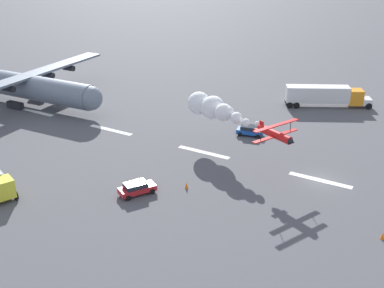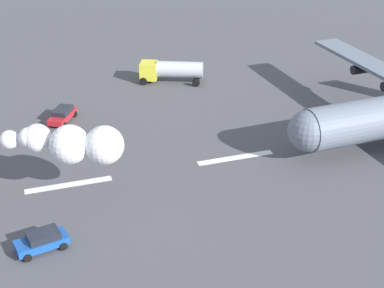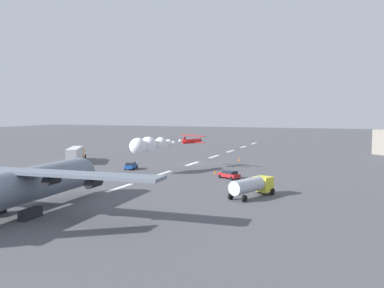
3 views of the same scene
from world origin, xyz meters
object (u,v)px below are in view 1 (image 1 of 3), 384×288
(semi_truck_orange, at_px, (325,95))
(airport_staff_sedan, at_px, (137,188))
(followme_car_yellow, at_px, (250,130))
(traffic_cone_near, at_px, (383,236))
(traffic_cone_far, at_px, (186,185))
(cargo_transport_plane, at_px, (34,87))
(stunt_biplane_red, at_px, (215,109))

(semi_truck_orange, bearing_deg, airport_staff_sedan, 75.98)
(airport_staff_sedan, bearing_deg, followme_car_yellow, -100.54)
(traffic_cone_near, relative_size, traffic_cone_far, 1.00)
(traffic_cone_far, bearing_deg, semi_truck_orange, -99.19)
(cargo_transport_plane, xyz_separation_m, followme_car_yellow, (-38.62, -6.72, -2.74))
(cargo_transport_plane, distance_m, stunt_biplane_red, 35.87)
(semi_truck_orange, bearing_deg, traffic_cone_near, 113.76)
(followme_car_yellow, relative_size, traffic_cone_near, 5.73)
(cargo_transport_plane, relative_size, airport_staff_sedan, 8.10)
(semi_truck_orange, distance_m, traffic_cone_far, 38.59)
(semi_truck_orange, distance_m, airport_staff_sedan, 43.52)
(cargo_transport_plane, xyz_separation_m, traffic_cone_far, (-38.67, 12.40, -3.18))
(traffic_cone_far, bearing_deg, traffic_cone_near, -177.75)
(stunt_biplane_red, relative_size, traffic_cone_near, 25.11)
(stunt_biplane_red, height_order, traffic_cone_far, stunt_biplane_red)
(followme_car_yellow, height_order, traffic_cone_near, followme_car_yellow)
(followme_car_yellow, bearing_deg, cargo_transport_plane, 9.87)
(cargo_transport_plane, relative_size, stunt_biplane_red, 2.01)
(traffic_cone_near, bearing_deg, airport_staff_sedan, 10.59)
(stunt_biplane_red, height_order, semi_truck_orange, stunt_biplane_red)
(airport_staff_sedan, bearing_deg, traffic_cone_far, -136.58)
(followme_car_yellow, bearing_deg, traffic_cone_far, 90.15)
(cargo_transport_plane, bearing_deg, stunt_biplane_red, -179.47)
(airport_staff_sedan, xyz_separation_m, traffic_cone_near, (-26.90, -5.03, -0.44))
(airport_staff_sedan, height_order, traffic_cone_near, airport_staff_sedan)
(cargo_transport_plane, distance_m, airport_staff_sedan, 38.17)
(followme_car_yellow, distance_m, airport_staff_sedan, 23.66)
(stunt_biplane_red, xyz_separation_m, airport_staff_sedan, (1.52, 16.87, -4.94))
(semi_truck_orange, bearing_deg, followme_car_yellow, 71.86)
(cargo_transport_plane, bearing_deg, traffic_cone_near, 169.34)
(semi_truck_orange, height_order, airport_staff_sedan, semi_truck_orange)
(cargo_transport_plane, xyz_separation_m, airport_staff_sedan, (-34.29, 16.54, -2.74))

